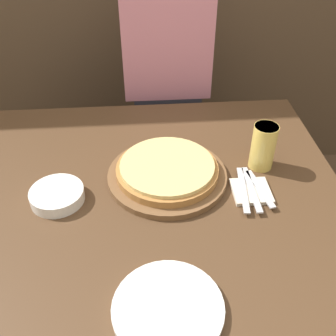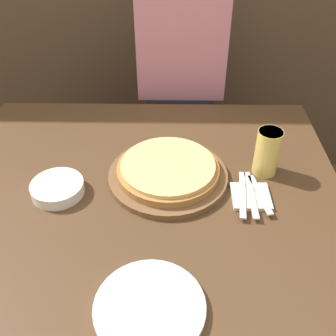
% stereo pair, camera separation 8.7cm
% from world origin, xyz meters
% --- Properties ---
extents(ground_plane, '(12.00, 12.00, 0.00)m').
position_xyz_m(ground_plane, '(0.00, 0.00, 0.00)').
color(ground_plane, brown).
extents(dining_table, '(1.19, 1.08, 0.73)m').
position_xyz_m(dining_table, '(0.00, 0.00, 0.36)').
color(dining_table, '#4C331E').
rests_on(dining_table, ground_plane).
extents(pizza_on_board, '(0.36, 0.36, 0.06)m').
position_xyz_m(pizza_on_board, '(0.07, 0.09, 0.75)').
color(pizza_on_board, brown).
rests_on(pizza_on_board, dining_table).
extents(beer_glass, '(0.08, 0.08, 0.15)m').
position_xyz_m(beer_glass, '(0.37, 0.12, 0.81)').
color(beer_glass, '#E5C65B').
rests_on(beer_glass, dining_table).
extents(dinner_plate, '(0.25, 0.25, 0.02)m').
position_xyz_m(dinner_plate, '(0.04, -0.36, 0.74)').
color(dinner_plate, white).
rests_on(dinner_plate, dining_table).
extents(side_bowl, '(0.15, 0.15, 0.04)m').
position_xyz_m(side_bowl, '(-0.25, 0.01, 0.75)').
color(side_bowl, white).
rests_on(side_bowl, dining_table).
extents(napkin_stack, '(0.11, 0.11, 0.01)m').
position_xyz_m(napkin_stack, '(0.31, -0.00, 0.73)').
color(napkin_stack, beige).
rests_on(napkin_stack, dining_table).
extents(fork, '(0.04, 0.20, 0.00)m').
position_xyz_m(fork, '(0.29, -0.00, 0.74)').
color(fork, silver).
rests_on(fork, napkin_stack).
extents(dinner_knife, '(0.02, 0.20, 0.00)m').
position_xyz_m(dinner_knife, '(0.31, -0.00, 0.74)').
color(dinner_knife, silver).
rests_on(dinner_knife, napkin_stack).
extents(spoon, '(0.05, 0.17, 0.00)m').
position_xyz_m(spoon, '(0.34, -0.00, 0.74)').
color(spoon, silver).
rests_on(spoon, napkin_stack).
extents(diner_person, '(0.35, 0.20, 1.31)m').
position_xyz_m(diner_person, '(0.11, 0.71, 0.64)').
color(diner_person, '#33333D').
rests_on(diner_person, ground_plane).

